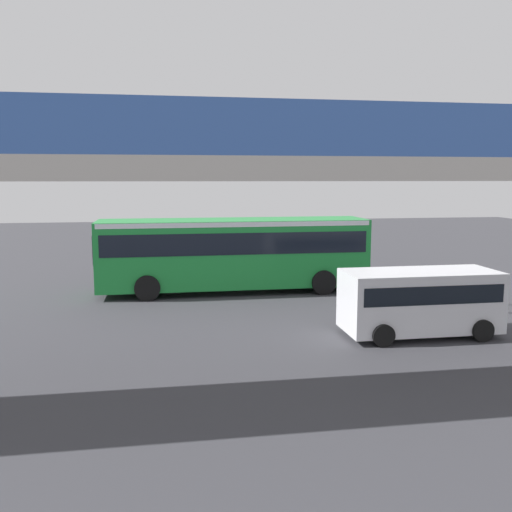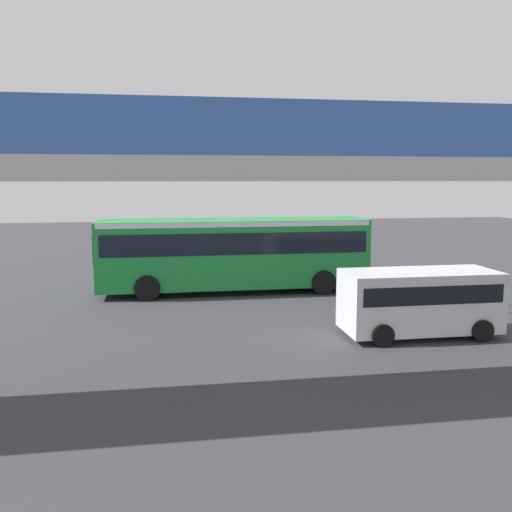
# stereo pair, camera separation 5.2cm
# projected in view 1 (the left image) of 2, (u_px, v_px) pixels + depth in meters

# --- Properties ---
(ground) EXTENTS (80.00, 80.00, 0.00)m
(ground) POSITION_uv_depth(u_px,v_px,m) (208.00, 290.00, 24.25)
(ground) COLOR #38383D
(city_bus) EXTENTS (11.54, 2.85, 3.15)m
(city_bus) POSITION_uv_depth(u_px,v_px,m) (234.00, 249.00, 23.73)
(city_bus) COLOR #1E8C38
(city_bus) RESTS_ON ground
(parked_van) EXTENTS (4.80, 2.17, 2.05)m
(parked_van) POSITION_uv_depth(u_px,v_px,m) (420.00, 298.00, 17.16)
(parked_van) COLOR silver
(parked_van) RESTS_ON ground
(bicycle_orange) EXTENTS (1.77, 0.44, 0.96)m
(bicycle_orange) POSITION_uv_depth(u_px,v_px,m) (486.00, 296.00, 21.26)
(bicycle_orange) COLOR black
(bicycle_orange) RESTS_ON ground
(bicycle_red) EXTENTS (1.77, 0.44, 0.96)m
(bicycle_red) POSITION_uv_depth(u_px,v_px,m) (478.00, 304.00, 19.97)
(bicycle_red) COLOR black
(bicycle_red) RESTS_ON ground
(pedestrian) EXTENTS (0.38, 0.38, 1.79)m
(pedestrian) POSITION_uv_depth(u_px,v_px,m) (280.00, 257.00, 28.08)
(pedestrian) COLOR #2D2D38
(pedestrian) RESTS_ON ground
(traffic_sign) EXTENTS (0.08, 0.60, 2.80)m
(traffic_sign) POSITION_uv_depth(u_px,v_px,m) (192.00, 237.00, 28.29)
(traffic_sign) COLOR slate
(traffic_sign) RESTS_ON ground
(lane_dash_leftmost) EXTENTS (2.00, 0.20, 0.01)m
(lane_dash_leftmost) POSITION_uv_depth(u_px,v_px,m) (286.00, 278.00, 27.13)
(lane_dash_leftmost) COLOR silver
(lane_dash_leftmost) RESTS_ON ground
(lane_dash_left) EXTENTS (2.00, 0.20, 0.01)m
(lane_dash_left) POSITION_uv_depth(u_px,v_px,m) (205.00, 281.00, 26.49)
(lane_dash_left) COLOR silver
(lane_dash_left) RESTS_ON ground
(lane_dash_centre) EXTENTS (2.00, 0.20, 0.01)m
(lane_dash_centre) POSITION_uv_depth(u_px,v_px,m) (120.00, 283.00, 25.84)
(lane_dash_centre) COLOR silver
(lane_dash_centre) RESTS_ON ground
(pedestrian_overpass) EXTENTS (28.10, 2.60, 6.45)m
(pedestrian_overpass) POSITION_uv_depth(u_px,v_px,m) (248.00, 185.00, 12.08)
(pedestrian_overpass) COLOR #B2ADA5
(pedestrian_overpass) RESTS_ON ground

